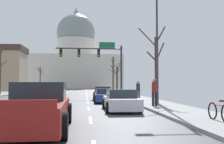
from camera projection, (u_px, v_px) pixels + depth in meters
The scene contains 18 objects.
ground at pixel (25, 112), 14.27m from camera, with size 20.00×180.00×0.20m.
signal_gantry at pixel (97, 57), 30.95m from camera, with size 7.91×0.41×6.43m.
street_lamp_right at pixel (153, 34), 17.92m from camera, with size 2.09×0.24×8.35m.
capitol_building at pixel (76, 60), 90.81m from camera, with size 31.20×18.57×28.47m.
sedan_near_00 at pixel (103, 93), 27.71m from camera, with size 2.16×4.54×1.28m.
sedan_near_01 at pixel (105, 96), 22.11m from camera, with size 2.02×4.26×1.17m.
sedan_near_02 at pixel (121, 101), 15.30m from camera, with size 1.97×4.52×1.26m.
pickup_truck_near_03 at pixel (38, 108), 8.99m from camera, with size 2.32×5.53×1.65m.
sedan_oncoming_00 at pixel (25, 91), 37.67m from camera, with size 2.06×4.27×1.12m.
sedan_oncoming_01 at pixel (38, 89), 47.96m from camera, with size 2.10×4.67×1.23m.
bare_tree_00 at pixel (117, 78), 43.05m from camera, with size 2.34×1.26×5.14m.
bare_tree_01 at pixel (40, 77), 65.95m from camera, with size 2.29×2.07×5.88m.
bare_tree_02 at pixel (156, 66), 19.30m from camera, with size 2.15×2.16×5.81m.
bare_tree_03 at pixel (0, 70), 34.80m from camera, with size 1.83×2.50×6.62m.
bare_tree_04 at pixel (113, 73), 47.91m from camera, with size 1.44×2.57×6.42m.
pedestrian_00 at pixel (154, 91), 16.95m from camera, with size 0.35×0.34×1.78m.
pedestrian_01 at pixel (138, 89), 22.80m from camera, with size 0.35×0.34×1.68m.
bicycle_parked at pixel (219, 112), 10.16m from camera, with size 0.12×1.77×0.85m.
Camera 1 is at (3.26, -14.78, 1.60)m, focal length 41.66 mm.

